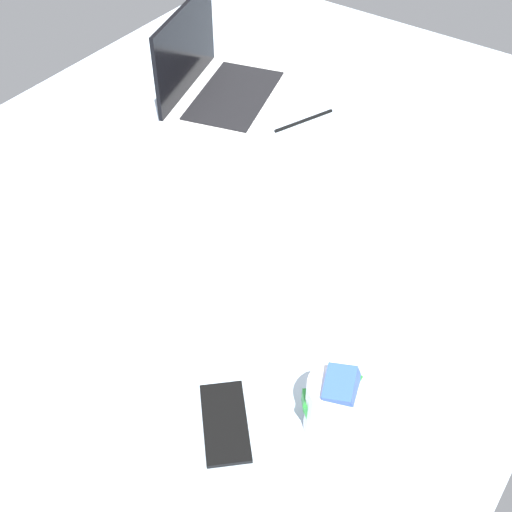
{
  "coord_description": "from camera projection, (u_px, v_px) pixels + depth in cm",
  "views": [
    {
      "loc": [
        -88.51,
        -64.8,
        106.86
      ],
      "look_at": [
        -21.49,
        -17.34,
        24.0
      ],
      "focal_mm": 45.28,
      "sensor_mm": 36.0,
      "label": 1
    }
  ],
  "objects": [
    {
      "name": "cell_phone",
      "position": [
        225.0,
        423.0,
        0.99
      ],
      "size": [
        14.88,
        14.52,
        0.8
      ],
      "primitive_type": "cube",
      "rotation": [
        0.0,
        0.0,
        5.46
      ],
      "color": "black",
      "rests_on": "bed_mattress"
    },
    {
      "name": "charger_cable",
      "position": [
        304.0,
        121.0,
        1.57
      ],
      "size": [
        15.96,
        7.0,
        0.6
      ],
      "primitive_type": "cube",
      "rotation": [
        0.0,
        0.0,
        -0.39
      ],
      "color": "black",
      "rests_on": "bed_mattress"
    },
    {
      "name": "snack_cup",
      "position": [
        335.0,
        404.0,
        0.95
      ],
      "size": [
        9.0,
        10.44,
        14.43
      ],
      "color": "silver",
      "rests_on": "bed_mattress"
    },
    {
      "name": "laptop",
      "position": [
        217.0,
        84.0,
        1.62
      ],
      "size": [
        38.05,
        31.18,
        23.0
      ],
      "rotation": [
        0.0,
        0.0,
        0.28
      ],
      "color": "silver",
      "rests_on": "bed_mattress"
    },
    {
      "name": "bed_mattress",
      "position": [
        248.0,
        216.0,
        1.47
      ],
      "size": [
        180.0,
        140.0,
        18.0
      ],
      "primitive_type": "cube",
      "color": "silver",
      "rests_on": "ground"
    }
  ]
}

